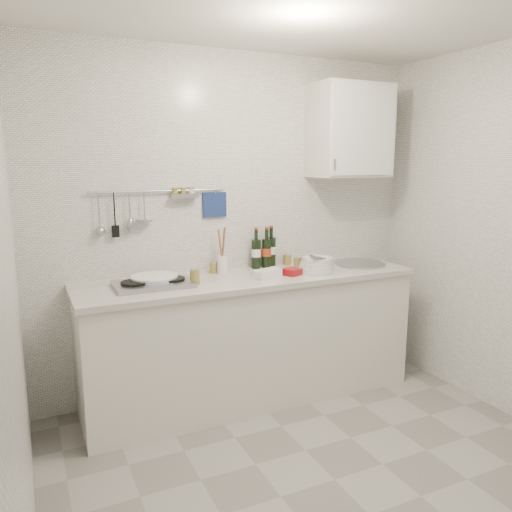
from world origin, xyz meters
The scene contains 16 objects.
floor centered at (0.00, 0.00, 0.00)m, with size 3.00×3.00×0.00m, color slate.
back_wall centered at (0.00, 1.40, 1.25)m, with size 3.00×0.02×2.50m, color silver.
wall_left centered at (-1.50, 0.00, 1.25)m, with size 0.02×2.80×2.50m, color silver.
counter centered at (0.01, 1.10, 0.43)m, with size 2.44×0.64×0.96m.
wall_rail centered at (-0.60, 1.37, 1.43)m, with size 0.98×0.09×0.34m.
wall_cabinet centered at (0.90, 1.22, 1.95)m, with size 0.60×0.38×0.70m.
plate_stack_hob centered at (-0.69, 1.16, 0.95)m, with size 0.34×0.34×0.05m.
plate_stack_sink centered at (0.50, 1.03, 0.97)m, with size 0.28×0.27×0.11m.
wine_bottles centered at (0.22, 1.33, 1.07)m, with size 0.23×0.13×0.31m.
butter_dish centered at (0.08, 0.99, 0.95)m, with size 0.20×0.10×0.06m, color white.
strawberry_punnet centered at (0.28, 1.00, 0.94)m, with size 0.11×0.11×0.05m, color #B31316.
utensil_crock centered at (-0.15, 1.27, 1.00)m, with size 0.08×0.08×0.34m.
jar_a centered at (-0.21, 1.30, 0.97)m, with size 0.06×0.06×0.09m.
jar_b centered at (0.43, 1.34, 0.96)m, with size 0.07×0.07×0.08m.
jar_c centered at (0.44, 1.20, 0.96)m, with size 0.06×0.06×0.08m.
jar_d centered at (-0.44, 1.03, 0.97)m, with size 0.07×0.07×0.11m.
Camera 1 is at (-1.44, -2.04, 1.73)m, focal length 35.00 mm.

